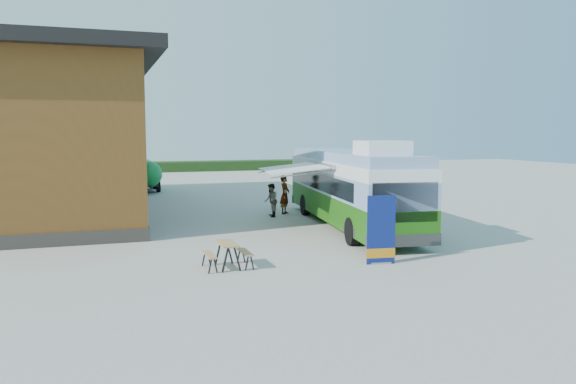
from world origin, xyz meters
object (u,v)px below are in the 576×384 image
object	(u,v)px
banner	(381,236)
person_a	(285,195)
bus	(350,185)
picnic_table	(227,249)
person_b	(271,200)
slurry_tanker	(146,173)

from	to	relation	value
banner	person_a	xyz separation A→B (m)	(0.61, 11.13, 0.09)
banner	bus	bearing A→B (deg)	80.43
picnic_table	person_a	world-z (taller)	person_a
bus	picnic_table	world-z (taller)	bus
person_b	slurry_tanker	bearing A→B (deg)	-151.87
slurry_tanker	banner	bearing A→B (deg)	-79.71
banner	person_b	size ratio (longest dim) A/B	1.32
banner	slurry_tanker	xyz separation A→B (m)	(-4.97, 24.75, 0.37)
banner	slurry_tanker	distance (m)	25.25
slurry_tanker	picnic_table	bearing A→B (deg)	-90.07
person_a	slurry_tanker	size ratio (longest dim) A/B	0.33
banner	picnic_table	bearing A→B (deg)	175.07
person_a	picnic_table	bearing A→B (deg)	-169.55
bus	slurry_tanker	size ratio (longest dim) A/B	2.12
bus	person_a	bearing A→B (deg)	115.62
picnic_table	banner	bearing A→B (deg)	-13.01
picnic_table	person_b	bearing A→B (deg)	65.22
person_a	slurry_tanker	distance (m)	14.73
bus	banner	bearing A→B (deg)	-99.57
person_a	person_b	xyz separation A→B (m)	(-0.96, -0.80, -0.15)
person_b	picnic_table	bearing A→B (deg)	-13.98
banner	slurry_tanker	bearing A→B (deg)	108.99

